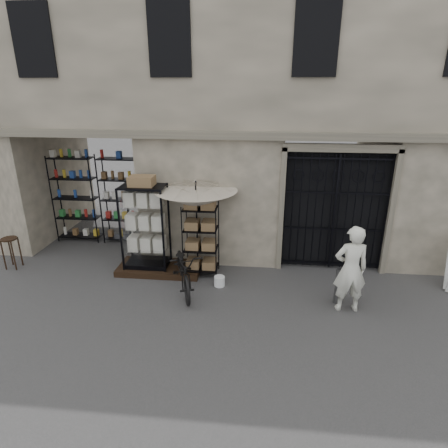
# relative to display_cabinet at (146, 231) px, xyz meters

# --- Properties ---
(ground) EXTENTS (80.00, 80.00, 0.00)m
(ground) POSITION_rel_display_cabinet_xyz_m (2.69, -1.54, -1.05)
(ground) COLOR black
(ground) RESTS_ON ground
(main_building) EXTENTS (14.00, 4.00, 9.00)m
(main_building) POSITION_rel_display_cabinet_xyz_m (2.69, 2.46, 3.45)
(main_building) COLOR #B3A38C
(main_building) RESTS_ON ground
(shop_recess) EXTENTS (3.00, 1.70, 3.00)m
(shop_recess) POSITION_rel_display_cabinet_xyz_m (-1.81, 1.26, 0.45)
(shop_recess) COLOR black
(shop_recess) RESTS_ON ground
(shop_shelving) EXTENTS (2.70, 0.50, 2.50)m
(shop_shelving) POSITION_rel_display_cabinet_xyz_m (-1.86, 1.76, 0.20)
(shop_shelving) COLOR black
(shop_shelving) RESTS_ON ground
(iron_gate) EXTENTS (2.50, 0.21, 3.00)m
(iron_gate) POSITION_rel_display_cabinet_xyz_m (4.44, 0.73, 0.45)
(iron_gate) COLOR black
(iron_gate) RESTS_ON ground
(step_platform) EXTENTS (2.00, 0.90, 0.15)m
(step_platform) POSITION_rel_display_cabinet_xyz_m (0.29, 0.01, -0.97)
(step_platform) COLOR black
(step_platform) RESTS_ON ground
(display_cabinet) EXTENTS (1.05, 0.71, 2.17)m
(display_cabinet) POSITION_rel_display_cabinet_xyz_m (0.00, 0.00, 0.00)
(display_cabinet) COLOR black
(display_cabinet) RESTS_ON step_platform
(wire_rack) EXTENTS (0.90, 0.75, 1.77)m
(wire_rack) POSITION_rel_display_cabinet_xyz_m (1.33, -0.02, -0.18)
(wire_rack) COLOR black
(wire_rack) RESTS_ON ground
(market_umbrella) EXTENTS (2.11, 2.13, 2.72)m
(market_umbrella) POSITION_rel_display_cabinet_xyz_m (1.21, 0.13, 0.90)
(market_umbrella) COLOR black
(market_umbrella) RESTS_ON ground
(white_bucket) EXTENTS (0.31, 0.31, 0.23)m
(white_bucket) POSITION_rel_display_cabinet_xyz_m (1.82, -0.56, -0.93)
(white_bucket) COLOR white
(white_bucket) RESTS_ON ground
(bicycle) EXTENTS (0.95, 1.16, 1.90)m
(bicycle) POSITION_rel_display_cabinet_xyz_m (1.06, -0.79, -1.05)
(bicycle) COLOR black
(bicycle) RESTS_ON ground
(wooden_stool) EXTENTS (0.38, 0.38, 0.79)m
(wooden_stool) POSITION_rel_display_cabinet_xyz_m (-3.40, -0.17, -0.63)
(wooden_stool) COLOR black
(wooden_stool) RESTS_ON ground
(steel_bollard) EXTENTS (0.17, 0.17, 0.79)m
(steel_bollard) POSITION_rel_display_cabinet_xyz_m (4.36, -1.01, -0.65)
(steel_bollard) COLOR #565656
(steel_bollard) RESTS_ON ground
(shopkeeper) EXTENTS (0.86, 1.87, 0.43)m
(shopkeeper) POSITION_rel_display_cabinet_xyz_m (4.50, -1.24, -1.05)
(shopkeeper) COLOR silver
(shopkeeper) RESTS_ON ground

